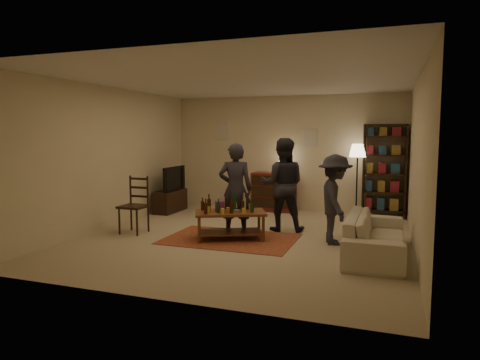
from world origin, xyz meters
The scene contains 13 objects.
floor centered at (0.00, 0.00, 0.00)m, with size 6.00×6.00×0.00m, color #C6B793.
room_shell centered at (-0.65, 2.98, 1.81)m, with size 6.00×6.00×6.00m.
rug centered at (-0.18, -0.21, 0.01)m, with size 2.20×1.50×0.01m, color maroon.
coffee_table centered at (-0.19, -0.21, 0.42)m, with size 1.35×1.08×0.82m.
dining_chair centered at (-2.01, -0.29, 0.56)m, with size 0.46×0.46×1.06m.
tv_stand centered at (-2.44, 1.80, 0.38)m, with size 0.40×1.00×1.06m.
dresser centered at (-0.19, 2.71, 0.48)m, with size 1.00×0.50×1.36m.
bookshelf centered at (2.25, 2.78, 1.03)m, with size 0.90×0.34×2.02m.
floor_lamp centered at (1.69, 2.65, 1.34)m, with size 0.36×0.36×1.59m.
sofa centered at (2.20, -0.40, 0.30)m, with size 2.08×0.81×0.61m, color beige.
person_left centered at (-0.21, 0.14, 0.82)m, with size 0.60×0.39×1.65m, color #28272F.
person_right centered at (0.49, 0.76, 0.86)m, with size 0.84×0.65×1.73m, color #23232A.
person_by_sofa centered at (1.53, 0.08, 0.74)m, with size 0.95×0.55×1.47m, color #2A2932.
Camera 1 is at (2.38, -6.94, 1.79)m, focal length 32.00 mm.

